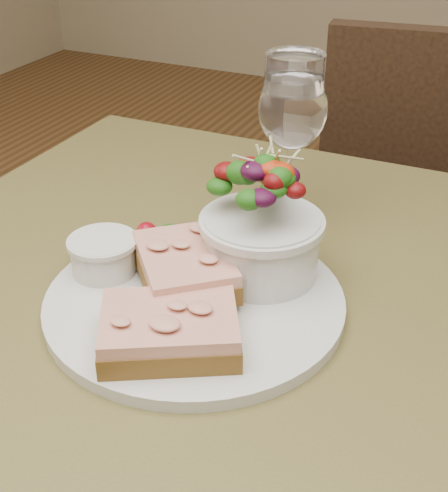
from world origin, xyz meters
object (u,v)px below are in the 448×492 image
at_px(chair_far, 423,314).
at_px(sandwich_front, 169,330).
at_px(cafe_table, 236,392).
at_px(sandwich_back, 185,266).
at_px(salad_bowl, 262,220).
at_px(wine_glass, 293,114).
at_px(dinner_plate, 195,301).
at_px(ramekin, 103,253).

distance_m(chair_far, sandwich_front, 0.95).
xyz_separation_m(cafe_table, sandwich_front, (-0.03, -0.08, 0.13)).
relative_size(sandwich_back, salad_bowl, 1.07).
bearing_deg(cafe_table, sandwich_back, 179.90).
bearing_deg(salad_bowl, wine_glass, 99.79).
relative_size(dinner_plate, salad_bowl, 2.22).
distance_m(dinner_plate, sandwich_back, 0.03).
bearing_deg(salad_bowl, ramekin, -156.33).
xyz_separation_m(cafe_table, ramekin, (-0.14, -0.01, 0.13)).
bearing_deg(dinner_plate, cafe_table, 13.71).
height_order(dinner_plate, sandwich_back, sandwich_back).
bearing_deg(sandwich_back, dinner_plate, 15.46).
relative_size(cafe_table, dinner_plate, 2.84).
bearing_deg(chair_far, ramekin, 64.32).
distance_m(chair_far, sandwich_back, 0.89).
bearing_deg(sandwich_back, chair_far, 126.82).
bearing_deg(salad_bowl, chair_far, 81.27).
height_order(sandwich_front, salad_bowl, salad_bowl).
bearing_deg(dinner_plate, chair_far, 78.94).
xyz_separation_m(sandwich_front, ramekin, (-0.11, 0.07, 0.00)).
bearing_deg(cafe_table, ramekin, -177.00).
distance_m(chair_far, ramekin, 0.91).
xyz_separation_m(sandwich_back, wine_glass, (0.03, 0.20, 0.09)).
height_order(sandwich_back, salad_bowl, salad_bowl).
height_order(chair_far, wine_glass, wine_glass).
height_order(salad_bowl, wine_glass, wine_glass).
height_order(chair_far, sandwich_back, chair_far).
relative_size(cafe_table, sandwich_back, 5.87).
bearing_deg(sandwich_front, dinner_plate, 71.66).
bearing_deg(cafe_table, wine_glass, 96.94).
relative_size(sandwich_back, wine_glass, 0.78).
height_order(dinner_plate, ramekin, ramekin).
xyz_separation_m(sandwich_front, sandwich_back, (-0.03, 0.08, 0.01)).
height_order(chair_far, salad_bowl, chair_far).
relative_size(cafe_table, salad_bowl, 6.30).
height_order(sandwich_front, wine_glass, wine_glass).
bearing_deg(ramekin, wine_glass, 61.15).
xyz_separation_m(sandwich_back, ramekin, (-0.09, -0.01, -0.00)).
distance_m(cafe_table, chair_far, 0.81).
relative_size(dinner_plate, ramekin, 4.41).
distance_m(cafe_table, sandwich_front, 0.16).
bearing_deg(ramekin, salad_bowl, 23.67).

